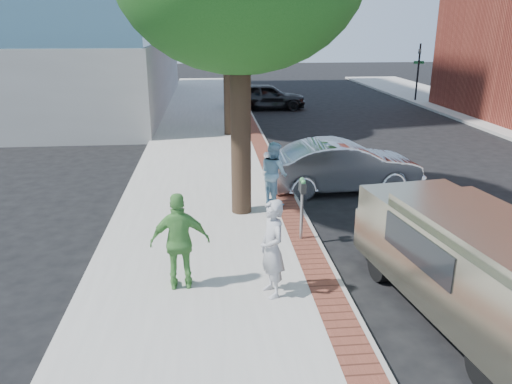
{
  "coord_description": "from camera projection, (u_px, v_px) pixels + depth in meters",
  "views": [
    {
      "loc": [
        -1.41,
        -10.63,
        4.89
      ],
      "look_at": [
        -0.36,
        0.36,
        1.2
      ],
      "focal_mm": 35.0,
      "sensor_mm": 36.0,
      "label": 1
    }
  ],
  "objects": [
    {
      "name": "sedan_silver",
      "position": [
        343.0,
        166.0,
        15.35
      ],
      "size": [
        4.84,
        1.97,
        1.56
      ],
      "primitive_type": "imported",
      "rotation": [
        0.0,
        0.0,
        1.64
      ],
      "color": "silver",
      "rests_on": "ground"
    },
    {
      "name": "ground",
      "position": [
        273.0,
        245.0,
        11.71
      ],
      "size": [
        120.0,
        120.0,
        0.0
      ],
      "primitive_type": "plane",
      "color": "black",
      "rests_on": "ground"
    },
    {
      "name": "parking_meter",
      "position": [
        302.0,
        196.0,
        11.34
      ],
      "size": [
        0.12,
        0.32,
        1.47
      ],
      "color": "gray",
      "rests_on": "sidewalk"
    },
    {
      "name": "office_base",
      "position": [
        18.0,
        75.0,
        30.67
      ],
      "size": [
        18.2,
        22.2,
        4.0
      ],
      "primitive_type": "cube",
      "color": "gray",
      "rests_on": "ground"
    },
    {
      "name": "signal_near",
      "position": [
        243.0,
        69.0,
        31.85
      ],
      "size": [
        0.7,
        0.15,
        3.8
      ],
      "color": "black",
      "rests_on": "ground"
    },
    {
      "name": "person_gray",
      "position": [
        272.0,
        249.0,
        8.99
      ],
      "size": [
        0.6,
        0.76,
        1.84
      ],
      "primitive_type": "imported",
      "rotation": [
        0.0,
        0.0,
        -1.3
      ],
      "color": "#A5A6AA",
      "rests_on": "sidewalk"
    },
    {
      "name": "person_green",
      "position": [
        180.0,
        242.0,
        9.23
      ],
      "size": [
        1.12,
        0.5,
        1.88
      ],
      "primitive_type": "imported",
      "rotation": [
        0.0,
        0.0,
        3.18
      ],
      "color": "#549B46",
      "rests_on": "sidewalk"
    },
    {
      "name": "van",
      "position": [
        467.0,
        259.0,
        8.62
      ],
      "size": [
        2.66,
        5.4,
        1.91
      ],
      "rotation": [
        0.0,
        0.0,
        0.14
      ],
      "color": "gray",
      "rests_on": "ground"
    },
    {
      "name": "bg_car",
      "position": [
        267.0,
        96.0,
        30.37
      ],
      "size": [
        4.74,
        1.96,
        1.61
      ],
      "primitive_type": "imported",
      "rotation": [
        0.0,
        0.0,
        1.56
      ],
      "color": "black",
      "rests_on": "ground"
    },
    {
      "name": "sidewalk",
      "position": [
        207.0,
        158.0,
        19.11
      ],
      "size": [
        5.0,
        60.0,
        0.15
      ],
      "primitive_type": "cube",
      "color": "#9E9991",
      "rests_on": "ground"
    },
    {
      "name": "person_officer",
      "position": [
        274.0,
        173.0,
        13.76
      ],
      "size": [
        0.96,
        1.05,
        1.75
      ],
      "primitive_type": "imported",
      "rotation": [
        0.0,
        0.0,
        2.0
      ],
      "color": "#8BBCD7",
      "rests_on": "sidewalk"
    },
    {
      "name": "curb",
      "position": [
        273.0,
        156.0,
        19.34
      ],
      "size": [
        0.1,
        60.0,
        0.15
      ],
      "primitive_type": "cube",
      "color": "gray",
      "rests_on": "ground"
    },
    {
      "name": "signal_far",
      "position": [
        418.0,
        68.0,
        32.91
      ],
      "size": [
        0.7,
        0.15,
        3.8
      ],
      "color": "black",
      "rests_on": "ground"
    },
    {
      "name": "tree_far",
      "position": [
        227.0,
        16.0,
        21.32
      ],
      "size": [
        4.8,
        4.8,
        7.14
      ],
      "color": "black",
      "rests_on": "sidewalk"
    },
    {
      "name": "brick_strip",
      "position": [
        264.0,
        155.0,
        19.28
      ],
      "size": [
        0.6,
        60.0,
        0.01
      ],
      "primitive_type": "cube",
      "color": "brown",
      "rests_on": "sidewalk"
    }
  ]
}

